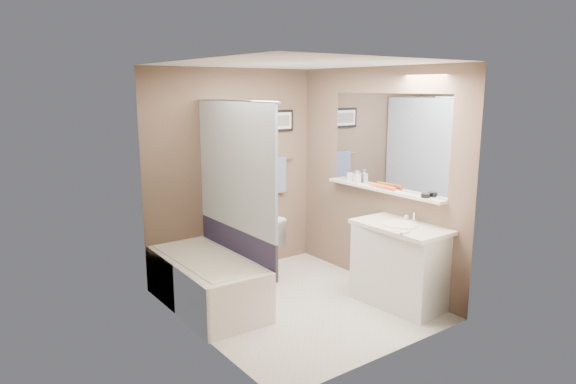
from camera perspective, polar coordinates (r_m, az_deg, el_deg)
ground at (r=5.38m, az=0.97°, el=-12.36°), size 2.50×2.50×0.00m
ceiling at (r=4.92m, az=1.06°, el=13.88°), size 2.20×2.50×0.04m
wall_back at (r=6.02m, az=-6.08°, el=2.13°), size 2.20×0.04×2.40m
wall_front at (r=4.13m, az=11.39°, el=-2.42°), size 2.20×0.04×2.40m
wall_left at (r=4.46m, az=-10.12°, el=-1.32°), size 0.04×2.50×2.40m
wall_right at (r=5.72m, az=9.67°, el=1.53°), size 0.04×2.50×2.40m
tile_surround at (r=4.94m, az=-12.73°, el=-2.54°), size 0.02×1.55×2.00m
curtain_rod at (r=5.11m, az=-6.04°, el=10.04°), size 0.02×1.55×0.02m
curtain_upper at (r=5.17m, az=-5.88°, el=2.82°), size 0.03×1.45×1.28m
curtain_lower at (r=5.36m, az=-5.70°, el=-5.88°), size 0.03×1.45×0.36m
mirror at (r=5.57m, az=10.99°, el=5.57°), size 0.02×1.60×1.00m
shelf at (r=5.61m, az=10.41°, el=0.25°), size 0.12×1.60×0.03m
towel_bar at (r=6.29m, az=-1.68°, el=3.50°), size 0.60×0.02×0.02m
towel at (r=6.30m, az=-1.57°, el=1.86°), size 0.34×0.05×0.44m
art_frame at (r=6.25m, az=-1.80°, el=7.88°), size 0.62×0.02×0.26m
art_mat at (r=6.24m, az=-1.73°, el=7.87°), size 0.56×0.00×0.20m
art_image at (r=6.24m, az=-1.71°, el=7.87°), size 0.50×0.00×0.13m
door at (r=4.58m, az=16.08°, el=-3.85°), size 0.80×0.02×2.00m
door_handle at (r=4.36m, az=12.87°, el=-4.44°), size 0.10×0.02×0.02m
bathtub at (r=5.33m, az=-9.05°, el=-9.84°), size 0.75×1.52×0.50m
tub_rim at (r=5.24m, az=-9.14°, el=-7.29°), size 0.56×1.36×0.02m
toilet at (r=5.89m, az=-4.30°, el=-6.22°), size 0.61×0.84×0.77m
vanity at (r=5.36m, az=12.32°, el=-8.11°), size 0.57×0.94×0.80m
countertop at (r=5.23m, az=12.44°, el=-3.80°), size 0.54×0.96×0.04m
sink_basin at (r=5.21m, az=12.38°, el=-3.52°), size 0.34×0.34×0.01m
faucet_spout at (r=5.35m, az=13.83°, el=-2.73°), size 0.02×0.02×0.10m
faucet_knob at (r=5.42m, az=13.01°, el=-2.74°), size 0.05×0.05×0.05m
candle_bowl_near at (r=5.23m, az=15.03°, el=-0.38°), size 0.09×0.09×0.04m
hair_brush_front at (r=5.55m, az=10.98°, el=0.51°), size 0.05×0.22×0.04m
hair_brush_back at (r=5.64m, az=10.01°, el=0.71°), size 0.06×0.22×0.04m
pink_comb at (r=5.70m, az=9.33°, el=0.68°), size 0.05×0.16×0.01m
glass_jar at (r=5.94m, az=6.94°, el=1.63°), size 0.08×0.08×0.10m
soap_bottle at (r=5.86m, az=7.67°, el=1.70°), size 0.07×0.07×0.14m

